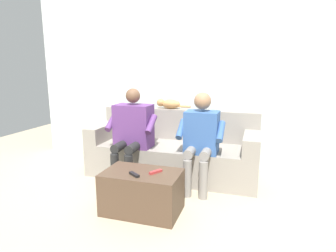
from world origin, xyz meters
TOP-DOWN VIEW (x-y plane):
  - ground_plane at (0.00, 0.60)m, footprint 8.00×8.00m
  - back_wall at (0.00, -0.65)m, footprint 4.73×0.06m
  - couch at (0.00, -0.14)m, footprint 2.20×0.82m
  - coffee_table at (0.00, 0.98)m, footprint 0.76×0.46m
  - person_left_seated at (-0.44, 0.22)m, footprint 0.54×0.53m
  - person_right_seated at (0.44, 0.23)m, footprint 0.61×0.56m
  - cat_on_backrest at (0.15, -0.41)m, footprint 0.49×0.14m
  - remote_red at (-0.14, 0.96)m, footprint 0.10×0.14m
  - remote_black at (0.03, 1.09)m, footprint 0.13×0.11m

SIDE VIEW (x-z plane):
  - ground_plane at x=0.00m, z-range 0.00..0.00m
  - coffee_table at x=0.00m, z-range 0.00..0.42m
  - couch at x=0.00m, z-range -0.12..0.73m
  - remote_black at x=0.03m, z-range 0.42..0.44m
  - remote_red at x=-0.14m, z-range 0.42..0.44m
  - person_left_seated at x=-0.44m, z-range 0.07..1.22m
  - person_right_seated at x=0.44m, z-range 0.08..1.24m
  - cat_on_backrest at x=0.15m, z-range 0.85..0.99m
  - back_wall at x=0.00m, z-range 0.00..2.58m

